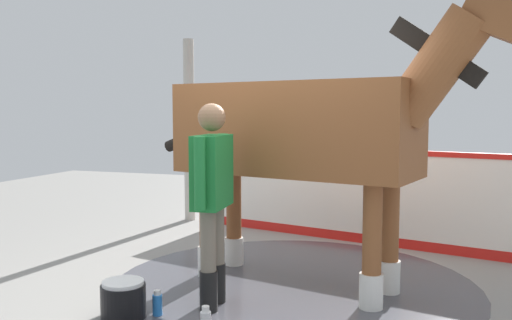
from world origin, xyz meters
name	(u,v)px	position (x,y,z in m)	size (l,w,h in m)	color
ground_plane	(247,290)	(0.00, 0.00, -0.01)	(16.00, 16.00, 0.02)	gray
wet_patch	(294,283)	(0.37, 0.29, 0.00)	(3.48, 3.48, 0.00)	#4C4C54
barrier_wall	(366,200)	(0.81, 2.13, 0.55)	(4.32, 1.10, 1.18)	white
roof_post_far	(189,131)	(-1.90, 2.77, 1.36)	(0.16, 0.16, 2.71)	#B7B2A8
horse	(308,131)	(0.50, 0.26, 1.46)	(3.61, 1.34, 2.65)	brown
handler	(212,190)	(-0.12, -0.52, 0.99)	(0.26, 0.68, 1.71)	black
wash_bucket	(123,299)	(-0.71, -0.97, 0.15)	(0.36, 0.36, 0.30)	black
bottle_spray	(157,304)	(-0.47, -0.85, 0.10)	(0.08, 0.08, 0.21)	blue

